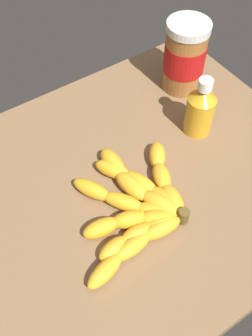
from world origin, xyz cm
name	(u,v)px	position (x,y,z in cm)	size (l,w,h in cm)	color
ground_plane	(125,189)	(0.00, 0.00, -2.24)	(78.11, 61.32, 4.47)	brown
banana_bunch	(138,204)	(1.16, 5.92, 1.57)	(28.20, 23.73, 3.44)	gold
peanut_butter_jar	(185,57)	(-26.16, -15.72, 8.14)	(9.25, 9.25, 16.25)	#9E602D
honey_bottle	(200,109)	(-20.32, -3.12, 5.87)	(5.78, 5.78, 13.30)	gold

